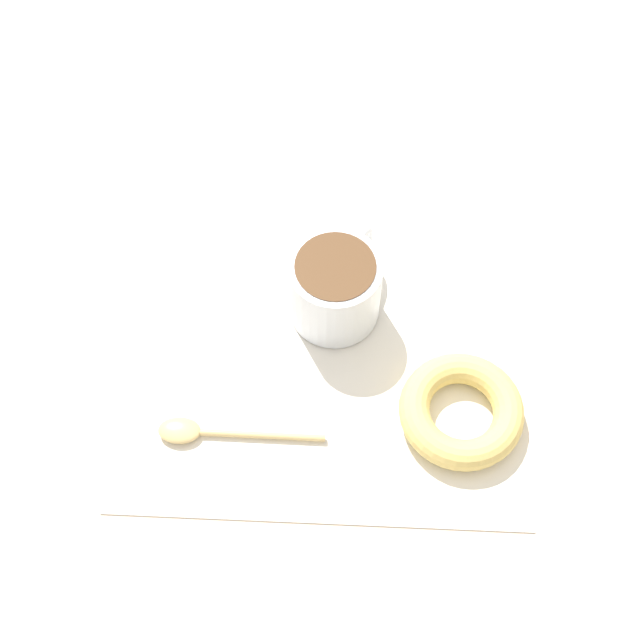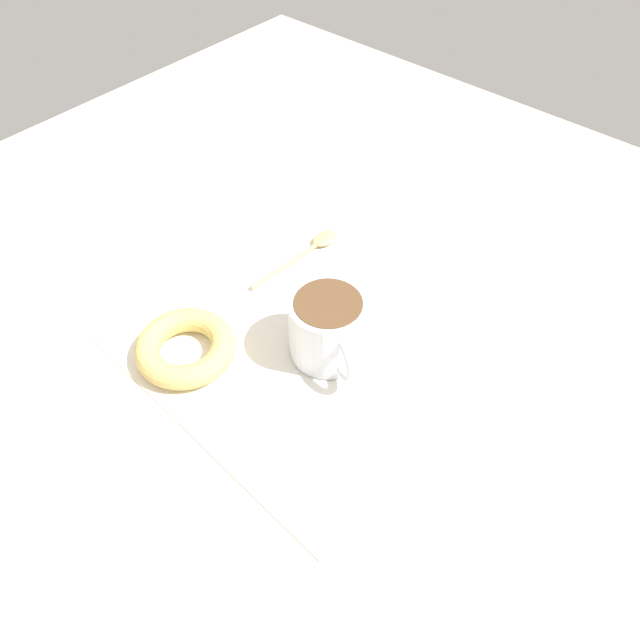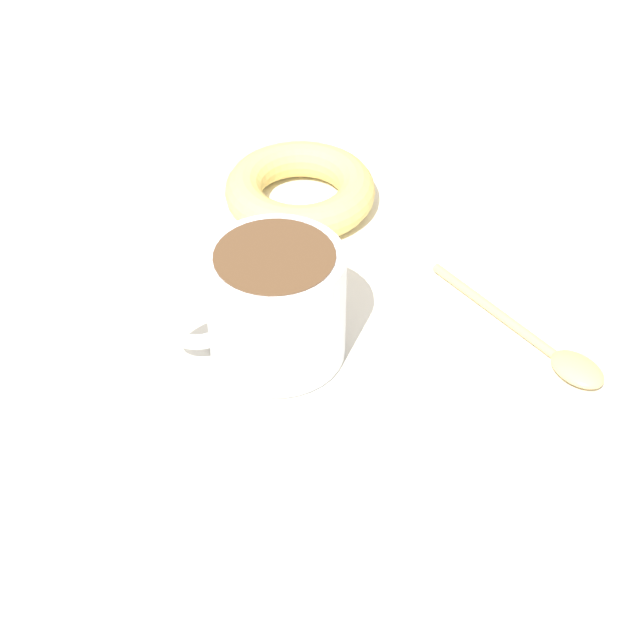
% 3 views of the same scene
% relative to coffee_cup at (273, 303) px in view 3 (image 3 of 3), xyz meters
% --- Properties ---
extents(ground_plane, '(1.20, 1.20, 0.02)m').
position_rel_coffee_cup_xyz_m(ground_plane, '(-0.05, 0.01, -0.05)').
color(ground_plane, beige).
extents(napkin, '(0.37, 0.37, 0.00)m').
position_rel_coffee_cup_xyz_m(napkin, '(-0.02, 0.01, -0.04)').
color(napkin, white).
rests_on(napkin, ground_plane).
extents(coffee_cup, '(0.10, 0.08, 0.07)m').
position_rel_coffee_cup_xyz_m(coffee_cup, '(0.00, 0.00, 0.00)').
color(coffee_cup, silver).
rests_on(coffee_cup, napkin).
extents(donut, '(0.11, 0.11, 0.03)m').
position_rel_coffee_cup_xyz_m(donut, '(-0.11, -0.10, -0.02)').
color(donut, '#E5C66B').
rests_on(donut, napkin).
extents(spoon, '(0.03, 0.14, 0.01)m').
position_rel_coffee_cup_xyz_m(spoon, '(-0.12, 0.11, -0.03)').
color(spoon, '#D8B772').
rests_on(spoon, napkin).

